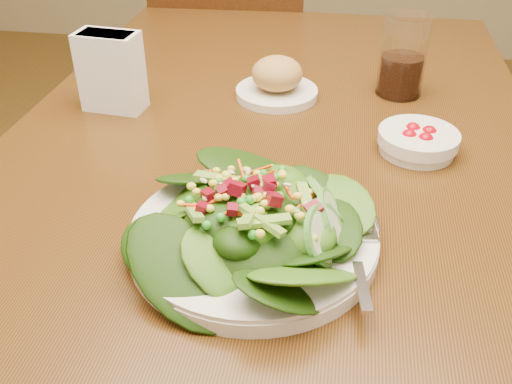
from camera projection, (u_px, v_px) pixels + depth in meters
dining_table at (272, 184)px, 1.02m from camera, size 0.90×1.40×0.75m
chair_far at (234, 70)px, 1.81m from camera, size 0.47×0.48×0.97m
salad_plate at (262, 224)px, 0.70m from camera, size 0.31×0.31×0.09m
bread_plate at (277, 81)px, 1.07m from camera, size 0.16×0.16×0.08m
tomato_bowl at (418, 141)px, 0.90m from camera, size 0.13×0.13×0.04m
drinking_glass at (402, 61)px, 1.06m from camera, size 0.09×0.09×0.15m
napkin_holder at (111, 70)px, 1.00m from camera, size 0.11×0.07×0.14m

